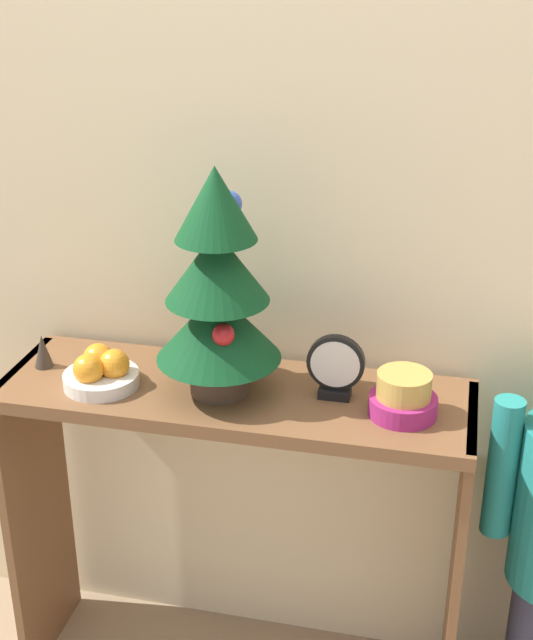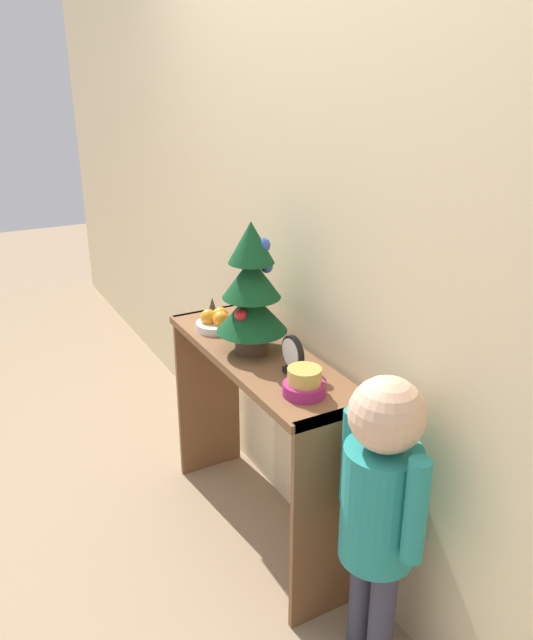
{
  "view_description": "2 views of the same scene",
  "coord_description": "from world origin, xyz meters",
  "px_view_note": "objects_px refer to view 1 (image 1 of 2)",
  "views": [
    {
      "loc": [
        0.44,
        -1.44,
        1.7
      ],
      "look_at": [
        0.08,
        0.12,
        0.98
      ],
      "focal_mm": 50.0,
      "sensor_mm": 36.0,
      "label": 1
    },
    {
      "loc": [
        1.84,
        -0.81,
        1.74
      ],
      "look_at": [
        0.05,
        0.17,
        0.94
      ],
      "focal_mm": 35.0,
      "sensor_mm": 36.0,
      "label": 2
    }
  ],
  "objects_px": {
    "singing_bowl": "(403,397)",
    "figurine": "(43,351)",
    "mini_tree": "(217,286)",
    "desk_clock": "(336,367)",
    "fruit_bowl": "(101,371)"
  },
  "relations": [
    {
      "from": "singing_bowl",
      "to": "figurine",
      "type": "distance_m",
      "value": 0.8
    },
    {
      "from": "mini_tree",
      "to": "desk_clock",
      "type": "bearing_deg",
      "value": 7.12
    },
    {
      "from": "mini_tree",
      "to": "fruit_bowl",
      "type": "xyz_separation_m",
      "value": [
        -0.25,
        -0.03,
        -0.2
      ]
    },
    {
      "from": "desk_clock",
      "to": "fruit_bowl",
      "type": "bearing_deg",
      "value": -173.07
    },
    {
      "from": "mini_tree",
      "to": "desk_clock",
      "type": "height_order",
      "value": "mini_tree"
    },
    {
      "from": "singing_bowl",
      "to": "figurine",
      "type": "xyz_separation_m",
      "value": [
        -0.8,
        0.04,
        -0.0
      ]
    },
    {
      "from": "fruit_bowl",
      "to": "figurine",
      "type": "bearing_deg",
      "value": 161.38
    },
    {
      "from": "mini_tree",
      "to": "singing_bowl",
      "type": "xyz_separation_m",
      "value": [
        0.38,
        -0.01,
        -0.2
      ]
    },
    {
      "from": "mini_tree",
      "to": "figurine",
      "type": "xyz_separation_m",
      "value": [
        -0.41,
        0.02,
        -0.2
      ]
    },
    {
      "from": "fruit_bowl",
      "to": "figurine",
      "type": "distance_m",
      "value": 0.17
    },
    {
      "from": "singing_bowl",
      "to": "desk_clock",
      "type": "bearing_deg",
      "value": 163.8
    },
    {
      "from": "figurine",
      "to": "fruit_bowl",
      "type": "bearing_deg",
      "value": -18.62
    },
    {
      "from": "singing_bowl",
      "to": "figurine",
      "type": "relative_size",
      "value": 1.8
    },
    {
      "from": "mini_tree",
      "to": "fruit_bowl",
      "type": "bearing_deg",
      "value": -173.25
    },
    {
      "from": "fruit_bowl",
      "to": "desk_clock",
      "type": "distance_m",
      "value": 0.5
    }
  ]
}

